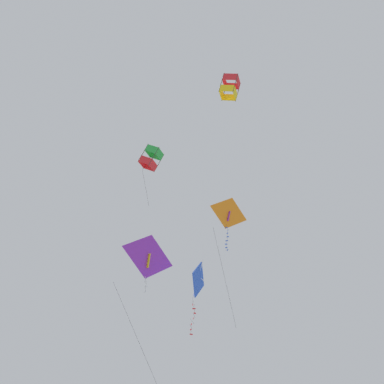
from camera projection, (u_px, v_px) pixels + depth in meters
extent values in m
cube|color=green|center=(149.00, 151.00, 39.16)|extent=(0.90, 1.03, 0.52)
cube|color=green|center=(160.00, 154.00, 38.64)|extent=(0.90, 1.03, 0.52)
cube|color=green|center=(152.00, 149.00, 38.45)|extent=(0.98, 0.77, 1.02)
cube|color=green|center=(157.00, 156.00, 39.34)|extent=(0.98, 0.77, 1.02)
cube|color=red|center=(143.00, 162.00, 38.84)|extent=(0.90, 1.03, 0.52)
cube|color=red|center=(153.00, 165.00, 38.33)|extent=(0.90, 1.03, 0.52)
cube|color=red|center=(145.00, 160.00, 38.14)|extent=(0.98, 0.77, 1.02)
cube|color=red|center=(151.00, 167.00, 39.03)|extent=(0.98, 0.77, 1.02)
cylinder|color=#332D28|center=(143.00, 153.00, 38.56)|extent=(0.71, 0.57, 1.54)
cylinder|color=#332D28|center=(148.00, 160.00, 39.44)|extent=(0.71, 0.57, 1.54)
cylinder|color=#332D28|center=(154.00, 156.00, 38.04)|extent=(0.71, 0.57, 1.54)
cylinder|color=#332D28|center=(159.00, 163.00, 38.93)|extent=(0.71, 0.57, 1.54)
cylinder|color=#47474C|center=(145.00, 187.00, 37.99)|extent=(0.37, 0.58, 3.33)
pyramid|color=orange|center=(228.00, 213.00, 35.88)|extent=(0.94, 2.69, 1.59)
cube|color=purple|center=(226.00, 216.00, 35.95)|extent=(0.86, 0.15, 0.93)
cube|color=purple|center=(230.00, 204.00, 36.04)|extent=(0.17, 0.66, 0.18)
cylinder|color=#47474C|center=(226.00, 226.00, 35.61)|extent=(0.02, 0.03, 0.25)
cube|color=blue|center=(227.00, 227.00, 35.54)|extent=(0.09, 0.16, 0.06)
cylinder|color=#47474C|center=(227.00, 229.00, 35.45)|extent=(0.04, 0.12, 0.26)
cube|color=blue|center=(228.00, 230.00, 35.35)|extent=(0.16, 0.10, 0.06)
cylinder|color=#47474C|center=(228.00, 232.00, 35.28)|extent=(0.06, 0.02, 0.25)
cube|color=blue|center=(227.00, 233.00, 35.21)|extent=(0.17, 0.02, 0.06)
cylinder|color=#47474C|center=(228.00, 235.00, 35.17)|extent=(0.06, 0.04, 0.25)
cube|color=blue|center=(228.00, 237.00, 35.13)|extent=(0.11, 0.15, 0.06)
cylinder|color=#47474C|center=(227.00, 239.00, 35.12)|extent=(0.01, 0.16, 0.26)
cube|color=blue|center=(227.00, 241.00, 35.12)|extent=(0.14, 0.13, 0.06)
cylinder|color=#47474C|center=(226.00, 242.00, 35.08)|extent=(0.02, 0.08, 0.26)
cube|color=blue|center=(226.00, 244.00, 35.04)|extent=(0.10, 0.16, 0.06)
cylinder|color=#47474C|center=(226.00, 246.00, 34.99)|extent=(0.02, 0.03, 0.25)
cube|color=blue|center=(226.00, 248.00, 34.94)|extent=(0.16, 0.10, 0.06)
cylinder|color=#47474C|center=(227.00, 249.00, 34.80)|extent=(0.04, 0.19, 0.26)
cube|color=blue|center=(227.00, 250.00, 34.67)|extent=(0.17, 0.03, 0.06)
cylinder|color=#47474C|center=(224.00, 275.00, 34.53)|extent=(0.41, 1.46, 7.30)
cube|color=red|center=(224.00, 81.00, 35.92)|extent=(0.84, 0.90, 0.55)
cube|color=red|center=(238.00, 82.00, 35.56)|extent=(0.84, 0.90, 0.55)
cube|color=red|center=(230.00, 77.00, 35.30)|extent=(0.89, 0.80, 0.81)
cube|color=red|center=(233.00, 86.00, 36.18)|extent=(0.89, 0.80, 0.81)
cube|color=yellow|center=(221.00, 93.00, 35.49)|extent=(0.84, 0.90, 0.55)
cube|color=yellow|center=(235.00, 93.00, 35.13)|extent=(0.84, 0.90, 0.55)
cube|color=yellow|center=(227.00, 88.00, 34.86)|extent=(0.89, 0.80, 0.81)
cube|color=yellow|center=(230.00, 97.00, 35.75)|extent=(0.89, 0.80, 0.81)
cylinder|color=#332D28|center=(221.00, 82.00, 35.26)|extent=(0.39, 0.35, 1.65)
cylinder|color=#332D28|center=(224.00, 91.00, 36.15)|extent=(0.39, 0.35, 1.65)
cylinder|color=#332D28|center=(235.00, 83.00, 34.90)|extent=(0.39, 0.35, 1.65)
cylinder|color=#332D28|center=(238.00, 92.00, 35.79)|extent=(0.39, 0.35, 1.65)
pyramid|color=purple|center=(148.00, 257.00, 28.32)|extent=(1.12, 2.91, 1.86)
cube|color=yellow|center=(145.00, 261.00, 28.33)|extent=(0.81, 0.28, 0.94)
cube|color=yellow|center=(150.00, 244.00, 28.65)|extent=(0.27, 0.73, 0.20)
cylinder|color=#47474C|center=(145.00, 275.00, 27.86)|extent=(0.02, 0.02, 0.29)
cube|color=white|center=(145.00, 278.00, 27.79)|extent=(0.15, 0.12, 0.06)
cylinder|color=#47474C|center=(145.00, 280.00, 27.66)|extent=(0.03, 0.14, 0.30)
cube|color=white|center=(146.00, 282.00, 27.54)|extent=(0.17, 0.02, 0.06)
cylinder|color=#47474C|center=(146.00, 284.00, 27.46)|extent=(0.03, 0.04, 0.29)
cube|color=white|center=(146.00, 287.00, 27.38)|extent=(0.13, 0.14, 0.06)
cylinder|color=#47474C|center=(145.00, 289.00, 27.34)|extent=(0.04, 0.11, 0.30)
cube|color=white|center=(145.00, 292.00, 27.30)|extent=(0.17, 0.03, 0.06)
cylinder|color=#47474C|center=(141.00, 348.00, 27.71)|extent=(1.72, 3.41, 7.71)
cube|color=blue|center=(198.00, 279.00, 27.89)|extent=(1.39, 1.70, 2.12)
cylinder|color=white|center=(198.00, 279.00, 27.90)|extent=(0.48, 0.55, 2.41)
cylinder|color=white|center=(198.00, 276.00, 27.98)|extent=(1.03, 1.46, 0.05)
cylinder|color=#47474C|center=(193.00, 302.00, 27.27)|extent=(0.03, 0.04, 0.27)
cube|color=red|center=(193.00, 305.00, 27.18)|extent=(0.16, 0.09, 0.06)
cylinder|color=#47474C|center=(193.00, 307.00, 27.07)|extent=(0.02, 0.15, 0.27)
cube|color=red|center=(194.00, 309.00, 26.95)|extent=(0.09, 0.16, 0.06)
cylinder|color=#47474C|center=(194.00, 311.00, 26.87)|extent=(0.03, 0.07, 0.27)
cube|color=red|center=(195.00, 313.00, 26.78)|extent=(0.06, 0.17, 0.06)
cylinder|color=#47474C|center=(194.00, 316.00, 26.76)|extent=(0.03, 0.13, 0.27)
cube|color=red|center=(193.00, 318.00, 26.74)|extent=(0.16, 0.10, 0.06)
cylinder|color=#47474C|center=(192.00, 321.00, 26.76)|extent=(0.03, 0.24, 0.27)
cube|color=red|center=(191.00, 324.00, 26.79)|extent=(0.16, 0.09, 0.06)
cylinder|color=#47474C|center=(191.00, 327.00, 26.77)|extent=(0.04, 0.11, 0.27)
cube|color=red|center=(191.00, 330.00, 26.75)|extent=(0.17, 0.06, 0.06)
cylinder|color=#47474C|center=(191.00, 332.00, 26.68)|extent=(0.02, 0.04, 0.27)
cube|color=red|center=(191.00, 334.00, 26.60)|extent=(0.02, 0.17, 0.06)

